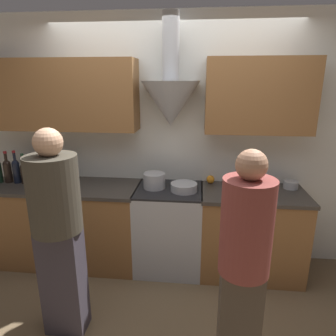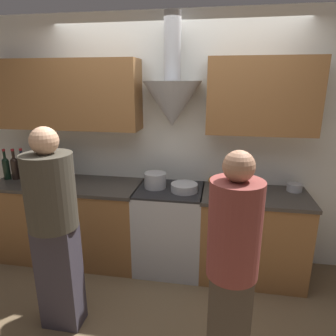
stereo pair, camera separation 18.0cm
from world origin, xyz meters
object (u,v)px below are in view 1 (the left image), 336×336
at_px(wine_bottle_1, 8,170).
at_px(stock_pot, 154,181).
at_px(wine_bottle_7, 60,171).
at_px(orange_fruit, 210,179).
at_px(wine_bottle_5, 42,172).
at_px(person_foreground_right, 244,262).
at_px(stove_range, 169,228).
at_px(wine_bottle_2, 16,170).
at_px(wine_bottle_4, 32,172).
at_px(wine_bottle_6, 50,172).
at_px(saucepan, 291,185).
at_px(wine_bottle_3, 24,172).
at_px(mixing_bowl, 184,187).
at_px(person_foreground_left, 58,228).

bearing_deg(wine_bottle_1, stock_pot, -0.40).
relative_size(wine_bottle_7, orange_fruit, 4.16).
xyz_separation_m(wine_bottle_5, person_foreground_right, (1.93, -1.22, -0.14)).
bearing_deg(wine_bottle_1, wine_bottle_7, -0.75).
relative_size(stove_range, wine_bottle_7, 2.47).
height_order(wine_bottle_2, wine_bottle_4, wine_bottle_2).
bearing_deg(wine_bottle_5, wine_bottle_6, -4.90).
distance_m(stove_range, wine_bottle_4, 1.56).
bearing_deg(orange_fruit, stove_range, -152.65).
distance_m(wine_bottle_1, saucepan, 2.97).
relative_size(wine_bottle_7, stock_pot, 1.62).
relative_size(stove_range, orange_fruit, 10.27).
xyz_separation_m(wine_bottle_3, stock_pot, (1.39, 0.01, -0.05)).
xyz_separation_m(saucepan, person_foreground_right, (-0.65, -1.35, -0.05)).
bearing_deg(wine_bottle_6, wine_bottle_3, 179.73).
bearing_deg(person_foreground_right, stock_pot, 121.07).
xyz_separation_m(stove_range, wine_bottle_4, (-1.46, 0.02, 0.57)).
xyz_separation_m(wine_bottle_7, orange_fruit, (1.57, 0.20, -0.10)).
distance_m(wine_bottle_3, mixing_bowl, 1.70).
bearing_deg(person_foreground_right, wine_bottle_5, 147.74).
distance_m(wine_bottle_5, wine_bottle_7, 0.20).
bearing_deg(wine_bottle_6, wine_bottle_7, 6.07).
height_order(mixing_bowl, saucepan, mixing_bowl).
xyz_separation_m(wine_bottle_1, wine_bottle_5, (0.39, -0.01, -0.00)).
distance_m(orange_fruit, person_foreground_left, 1.63).
height_order(wine_bottle_2, wine_bottle_5, wine_bottle_2).
relative_size(wine_bottle_7, person_foreground_right, 0.23).
relative_size(wine_bottle_3, person_foreground_left, 0.20).
bearing_deg(orange_fruit, wine_bottle_3, -173.95).
bearing_deg(orange_fruit, stock_pot, -160.66).
relative_size(wine_bottle_1, person_foreground_right, 0.22).
xyz_separation_m(wine_bottle_7, stock_pot, (0.99, -0.00, -0.07)).
height_order(wine_bottle_1, stock_pot, wine_bottle_1).
height_order(wine_bottle_4, orange_fruit, wine_bottle_4).
distance_m(wine_bottle_4, mixing_bowl, 1.61).
distance_m(wine_bottle_4, person_foreground_right, 2.38).
bearing_deg(stock_pot, wine_bottle_2, 179.83).
relative_size(wine_bottle_6, saucepan, 2.34).
bearing_deg(stock_pot, person_foreground_left, -121.03).
relative_size(wine_bottle_3, person_foreground_right, 0.21).
bearing_deg(wine_bottle_3, person_foreground_right, -29.72).
height_order(wine_bottle_4, mixing_bowl, wine_bottle_4).
bearing_deg(person_foreground_left, wine_bottle_7, 113.45).
bearing_deg(person_foreground_right, wine_bottle_6, 146.55).
relative_size(wine_bottle_4, wine_bottle_7, 0.88).
bearing_deg(orange_fruit, wine_bottle_1, -174.97).
height_order(mixing_bowl, person_foreground_right, person_foreground_right).
bearing_deg(wine_bottle_4, person_foreground_left, -52.83).
bearing_deg(wine_bottle_5, saucepan, 2.93).
bearing_deg(orange_fruit, mixing_bowl, -136.07).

